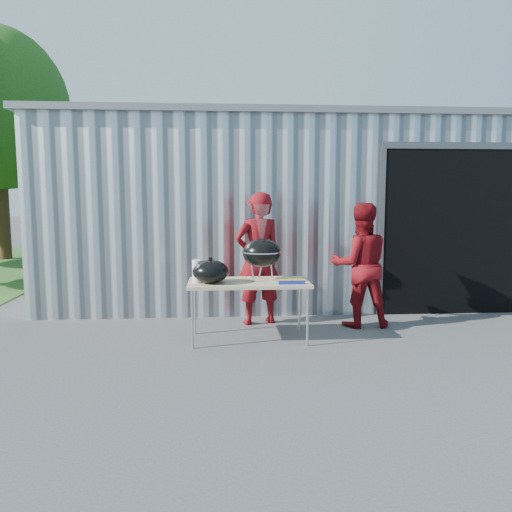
{
  "coord_description": "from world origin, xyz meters",
  "views": [
    {
      "loc": [
        -0.35,
        -5.64,
        1.81
      ],
      "look_at": [
        0.1,
        0.62,
        1.05
      ],
      "focal_mm": 35.0,
      "sensor_mm": 36.0,
      "label": 1
    }
  ],
  "objects": [
    {
      "name": "white_tub",
      "position": [
        -0.55,
        0.65,
        0.8
      ],
      "size": [
        0.2,
        0.15,
        0.1
      ],
      "primitive_type": "cube",
      "color": "white",
      "rests_on": "folding_table"
    },
    {
      "name": "foil_box",
      "position": [
        0.5,
        0.23,
        0.78
      ],
      "size": [
        0.32,
        0.06,
        0.06
      ],
      "color": "#18219F",
      "rests_on": "folding_table"
    },
    {
      "name": "person_bystander",
      "position": [
        1.58,
        1.06,
        0.86
      ],
      "size": [
        0.84,
        0.66,
        1.72
      ],
      "primitive_type": "imported",
      "rotation": [
        0.0,
        0.0,
        3.13
      ],
      "color": "maroon",
      "rests_on": "ground"
    },
    {
      "name": "kettle_grill",
      "position": [
        0.16,
        0.54,
        1.16
      ],
      "size": [
        0.49,
        0.49,
        0.95
      ],
      "color": "black",
      "rests_on": "folding_table"
    },
    {
      "name": "folding_table",
      "position": [
        -0.0,
        0.48,
        0.71
      ],
      "size": [
        1.5,
        0.75,
        0.75
      ],
      "color": "tan",
      "rests_on": "ground"
    },
    {
      "name": "person_cook",
      "position": [
        0.18,
        1.3,
        0.93
      ],
      "size": [
        0.78,
        0.62,
        1.86
      ],
      "primitive_type": "imported",
      "rotation": [
        0.0,
        0.0,
        3.42
      ],
      "color": "maroon",
      "rests_on": "ground"
    },
    {
      "name": "ground",
      "position": [
        0.0,
        0.0,
        0.0
      ],
      "size": [
        80.0,
        80.0,
        0.0
      ],
      "primitive_type": "plane",
      "color": "#434345"
    },
    {
      "name": "grill_lid",
      "position": [
        -0.47,
        0.38,
        0.89
      ],
      "size": [
        0.44,
        0.44,
        0.32
      ],
      "color": "black",
      "rests_on": "folding_table"
    },
    {
      "name": "paper_towels",
      "position": [
        -0.64,
        0.43,
        0.89
      ],
      "size": [
        0.12,
        0.12,
        0.28
      ],
      "primitive_type": "cylinder",
      "color": "white",
      "rests_on": "folding_table"
    },
    {
      "name": "building",
      "position": [
        0.92,
        4.59,
        1.54
      ],
      "size": [
        8.2,
        6.2,
        3.1
      ],
      "color": "silver",
      "rests_on": "ground"
    }
  ]
}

